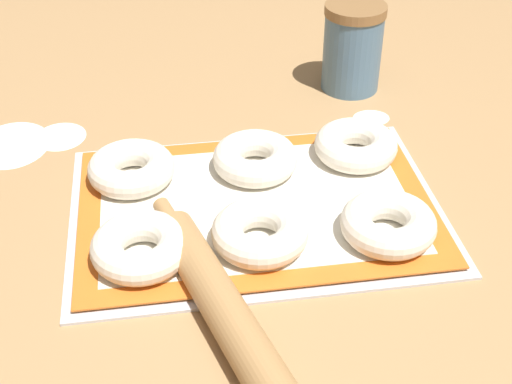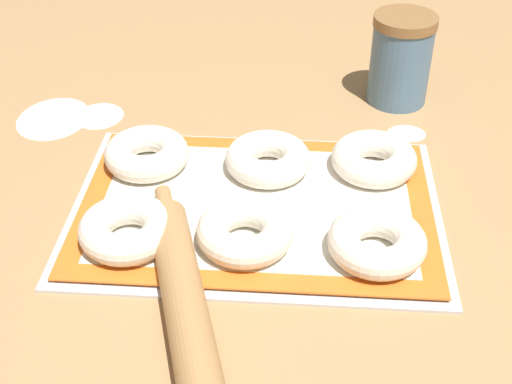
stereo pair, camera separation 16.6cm
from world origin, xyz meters
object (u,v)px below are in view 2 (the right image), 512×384
at_px(bagel_front_center, 245,232).
at_px(flour_canister, 401,59).
at_px(bagel_front_left, 127,229).
at_px(bagel_back_left, 147,154).
at_px(bagel_front_right, 377,242).
at_px(bagel_back_right, 374,159).
at_px(rolling_pin, 189,326).
at_px(baking_tray, 256,208).
at_px(bagel_back_center, 265,159).

height_order(bagel_front_center, flour_canister, flour_canister).
distance_m(bagel_front_left, bagel_front_center, 0.14).
distance_m(bagel_back_left, flour_canister, 0.44).
bearing_deg(bagel_front_right, bagel_back_right, 87.66).
relative_size(bagel_front_left, rolling_pin, 0.25).
bearing_deg(bagel_front_center, bagel_back_left, 133.43).
bearing_deg(bagel_back_right, baking_tray, -150.60).
distance_m(bagel_front_left, bagel_back_left, 0.17).
distance_m(bagel_front_right, rolling_pin, 0.25).
relative_size(bagel_front_right, rolling_pin, 0.25).
bearing_deg(bagel_front_left, bagel_back_center, 46.07).
relative_size(baking_tray, bagel_front_left, 4.09).
bearing_deg(flour_canister, baking_tray, -123.67).
relative_size(bagel_front_left, bagel_back_center, 1.00).
bearing_deg(bagel_back_center, bagel_front_center, -95.49).
height_order(baking_tray, bagel_back_center, bagel_back_center).
xyz_separation_m(baking_tray, bagel_back_left, (-0.16, 0.08, 0.03)).
distance_m(bagel_back_right, flour_canister, 0.24).
xyz_separation_m(bagel_front_right, rolling_pin, (-0.20, -0.14, -0.01)).
distance_m(flour_canister, rolling_pin, 0.61).
bearing_deg(bagel_back_left, flour_canister, 32.55).
bearing_deg(bagel_back_right, bagel_front_center, -134.23).
xyz_separation_m(baking_tray, bagel_front_right, (0.15, -0.09, 0.03)).
distance_m(bagel_back_center, flour_canister, 0.31).
height_order(baking_tray, rolling_pin, rolling_pin).
xyz_separation_m(bagel_front_left, bagel_front_right, (0.30, -0.00, 0.00)).
bearing_deg(bagel_front_right, rolling_pin, -145.21).
relative_size(bagel_front_right, bagel_back_right, 1.00).
distance_m(bagel_back_center, rolling_pin, 0.32).
distance_m(baking_tray, flour_canister, 0.38).
xyz_separation_m(bagel_front_center, bagel_back_left, (-0.15, 0.16, 0.00)).
bearing_deg(bagel_back_center, bagel_front_left, -133.93).
distance_m(bagel_back_right, rolling_pin, 0.38).
relative_size(bagel_front_left, bagel_back_right, 1.00).
bearing_deg(bagel_back_left, bagel_back_center, -0.34).
bearing_deg(bagel_front_right, flour_canister, 81.64).
height_order(bagel_front_left, rolling_pin, bagel_front_left).
height_order(bagel_front_right, bagel_back_center, same).
xyz_separation_m(bagel_front_right, bagel_back_center, (-0.14, 0.17, 0.00)).
xyz_separation_m(bagel_front_center, rolling_pin, (-0.05, -0.15, -0.01)).
bearing_deg(rolling_pin, flour_canister, 64.21).
distance_m(bagel_back_left, bagel_back_right, 0.32).
distance_m(bagel_front_left, bagel_back_right, 0.35).
bearing_deg(bagel_front_center, bagel_front_left, -177.90).
distance_m(bagel_front_right, bagel_back_left, 0.35).
height_order(bagel_back_left, bagel_back_center, same).
bearing_deg(bagel_front_right, baking_tray, 149.41).
bearing_deg(bagel_back_center, bagel_back_right, 4.04).
distance_m(bagel_front_right, flour_canister, 0.41).
distance_m(baking_tray, bagel_back_center, 0.08).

